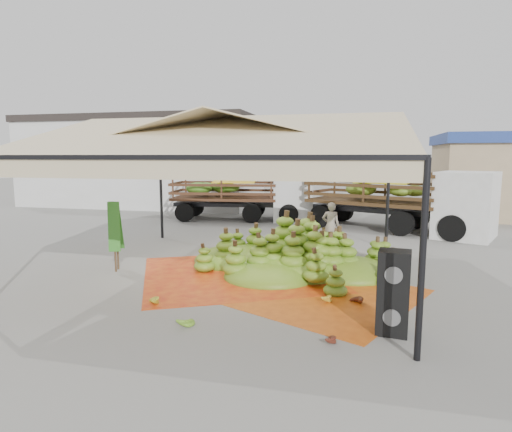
% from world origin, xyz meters
% --- Properties ---
extents(ground, '(90.00, 90.00, 0.00)m').
position_xyz_m(ground, '(0.00, 0.00, 0.00)').
color(ground, slate).
rests_on(ground, ground).
extents(canopy_tent, '(8.10, 8.10, 4.00)m').
position_xyz_m(canopy_tent, '(0.00, 0.00, 3.30)').
color(canopy_tent, black).
rests_on(canopy_tent, ground).
extents(building_white, '(14.30, 6.30, 5.40)m').
position_xyz_m(building_white, '(-10.00, 14.00, 2.71)').
color(building_white, silver).
rests_on(building_white, ground).
extents(building_tan, '(6.30, 5.30, 4.10)m').
position_xyz_m(building_tan, '(10.00, 13.00, 2.07)').
color(building_tan, tan).
rests_on(building_tan, ground).
extents(tarp_left, '(6.14, 6.04, 0.01)m').
position_xyz_m(tarp_left, '(0.08, -0.08, 0.01)').
color(tarp_left, '#D66214').
rests_on(tarp_left, ground).
extents(tarp_right, '(4.77, 4.86, 0.01)m').
position_xyz_m(tarp_right, '(2.43, -1.31, 0.01)').
color(tarp_right, '#D45F13').
rests_on(tarp_right, ground).
extents(banana_heap, '(6.14, 5.18, 1.25)m').
position_xyz_m(banana_heap, '(1.39, 0.81, 0.62)').
color(banana_heap, '#507518').
rests_on(banana_heap, ground).
extents(hand_yellow_a, '(0.54, 0.48, 0.22)m').
position_xyz_m(hand_yellow_a, '(2.41, -1.69, 0.11)').
color(hand_yellow_a, '#B59024').
rests_on(hand_yellow_a, ground).
extents(hand_yellow_b, '(0.62, 0.60, 0.22)m').
position_xyz_m(hand_yellow_b, '(-1.02, -2.74, 0.11)').
color(hand_yellow_b, '#B19B23').
rests_on(hand_yellow_b, ground).
extents(hand_red_a, '(0.44, 0.38, 0.18)m').
position_xyz_m(hand_red_a, '(2.64, -3.70, 0.09)').
color(hand_red_a, '#5D2215').
rests_on(hand_red_a, ground).
extents(hand_red_b, '(0.60, 0.59, 0.21)m').
position_xyz_m(hand_red_b, '(3.06, -1.72, 0.11)').
color(hand_red_b, '#541F13').
rests_on(hand_red_b, ground).
extents(hand_green, '(0.61, 0.60, 0.21)m').
position_xyz_m(hand_green, '(0.09, -3.55, 0.11)').
color(hand_green, '#3B7D1A').
rests_on(hand_green, ground).
extents(hanging_bunches, '(1.74, 0.24, 0.20)m').
position_xyz_m(hanging_bunches, '(0.44, 0.98, 2.62)').
color(hanging_bunches, '#4B7718').
rests_on(hanging_bunches, ground).
extents(speaker_stack, '(0.58, 0.52, 1.45)m').
position_xyz_m(speaker_stack, '(3.70, -3.07, 0.73)').
color(speaker_stack, black).
rests_on(speaker_stack, ground).
extents(banana_leaves, '(0.96, 1.36, 3.70)m').
position_xyz_m(banana_leaves, '(-3.00, -0.28, 0.00)').
color(banana_leaves, '#266A1C').
rests_on(banana_leaves, ground).
extents(vendor, '(0.60, 0.43, 1.55)m').
position_xyz_m(vendor, '(2.22, 3.53, 0.77)').
color(vendor, gray).
rests_on(vendor, ground).
extents(truck_left, '(6.82, 3.11, 2.26)m').
position_xyz_m(truck_left, '(-2.03, 9.24, 1.39)').
color(truck_left, '#4A2818').
rests_on(truck_left, ground).
extents(truck_right, '(7.52, 5.01, 2.45)m').
position_xyz_m(truck_right, '(4.83, 7.63, 1.51)').
color(truck_right, '#453217').
rests_on(truck_right, ground).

